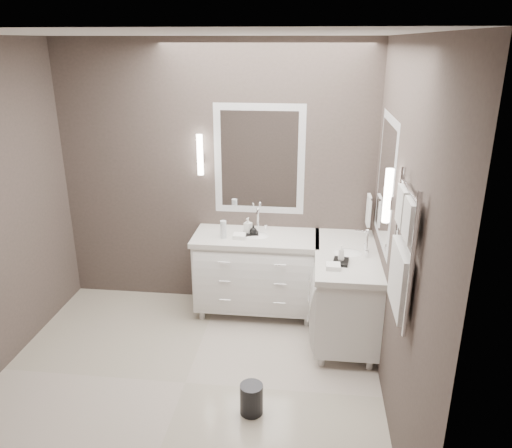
# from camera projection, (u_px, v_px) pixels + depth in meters

# --- Properties ---
(floor) EXTENTS (3.20, 3.00, 0.01)m
(floor) POSITION_uv_depth(u_px,v_px,m) (185.00, 383.00, 4.12)
(floor) COLOR beige
(floor) RESTS_ON ground
(ceiling) EXTENTS (3.20, 3.00, 0.01)m
(ceiling) POSITION_uv_depth(u_px,v_px,m) (165.00, 32.00, 3.19)
(ceiling) COLOR white
(ceiling) RESTS_ON wall_back
(wall_back) EXTENTS (3.20, 0.01, 2.70)m
(wall_back) POSITION_uv_depth(u_px,v_px,m) (215.00, 178.00, 5.06)
(wall_back) COLOR #493F3A
(wall_back) RESTS_ON floor
(wall_front) EXTENTS (3.20, 0.01, 2.70)m
(wall_front) POSITION_uv_depth(u_px,v_px,m) (89.00, 348.00, 2.25)
(wall_front) COLOR #493F3A
(wall_front) RESTS_ON floor
(wall_right) EXTENTS (0.01, 3.00, 2.70)m
(wall_right) POSITION_uv_depth(u_px,v_px,m) (400.00, 240.00, 3.48)
(wall_right) COLOR #493F3A
(wall_right) RESTS_ON floor
(vanity_back) EXTENTS (1.24, 0.59, 0.97)m
(vanity_back) POSITION_uv_depth(u_px,v_px,m) (256.00, 269.00, 5.05)
(vanity_back) COLOR white
(vanity_back) RESTS_ON floor
(vanity_right) EXTENTS (0.59, 1.24, 0.97)m
(vanity_right) POSITION_uv_depth(u_px,v_px,m) (345.00, 288.00, 4.65)
(vanity_right) COLOR white
(vanity_right) RESTS_ON floor
(mirror_back) EXTENTS (0.90, 0.02, 1.10)m
(mirror_back) POSITION_uv_depth(u_px,v_px,m) (259.00, 160.00, 4.92)
(mirror_back) COLOR white
(mirror_back) RESTS_ON wall_back
(mirror_right) EXTENTS (0.02, 0.90, 1.10)m
(mirror_right) POSITION_uv_depth(u_px,v_px,m) (386.00, 182.00, 4.16)
(mirror_right) COLOR white
(mirror_right) RESTS_ON wall_right
(sconce_back) EXTENTS (0.06, 0.06, 0.40)m
(sconce_back) POSITION_uv_depth(u_px,v_px,m) (200.00, 156.00, 4.91)
(sconce_back) COLOR white
(sconce_back) RESTS_ON wall_back
(sconce_right) EXTENTS (0.06, 0.06, 0.40)m
(sconce_right) POSITION_uv_depth(u_px,v_px,m) (388.00, 197.00, 3.61)
(sconce_right) COLOR white
(sconce_right) RESTS_ON wall_right
(towel_bar_corner) EXTENTS (0.03, 0.22, 0.30)m
(towel_bar_corner) POSITION_uv_depth(u_px,v_px,m) (369.00, 210.00, 4.84)
(towel_bar_corner) COLOR white
(towel_bar_corner) RESTS_ON wall_right
(towel_ladder) EXTENTS (0.06, 0.58, 0.90)m
(towel_ladder) POSITION_uv_depth(u_px,v_px,m) (402.00, 257.00, 3.10)
(towel_ladder) COLOR white
(towel_ladder) RESTS_ON wall_right
(waste_bin) EXTENTS (0.23, 0.23, 0.24)m
(waste_bin) POSITION_uv_depth(u_px,v_px,m) (251.00, 399.00, 3.75)
(waste_bin) COLOR black
(waste_bin) RESTS_ON floor
(amenity_tray_back) EXTENTS (0.16, 0.13, 0.02)m
(amenity_tray_back) POSITION_uv_depth(u_px,v_px,m) (251.00, 234.00, 4.93)
(amenity_tray_back) COLOR black
(amenity_tray_back) RESTS_ON vanity_back
(amenity_tray_right) EXTENTS (0.15, 0.19, 0.03)m
(amenity_tray_right) POSITION_uv_depth(u_px,v_px,m) (341.00, 262.00, 4.31)
(amenity_tray_right) COLOR black
(amenity_tray_right) RESTS_ON vanity_right
(water_bottle) EXTENTS (0.08, 0.08, 0.17)m
(water_bottle) POSITION_uv_depth(u_px,v_px,m) (223.00, 229.00, 4.83)
(water_bottle) COLOR silver
(water_bottle) RESTS_ON vanity_back
(soap_bottle_a) EXTENTS (0.09, 0.09, 0.15)m
(soap_bottle_a) POSITION_uv_depth(u_px,v_px,m) (248.00, 225.00, 4.92)
(soap_bottle_a) COLOR white
(soap_bottle_a) RESTS_ON amenity_tray_back
(soap_bottle_b) EXTENTS (0.09, 0.09, 0.09)m
(soap_bottle_b) POSITION_uv_depth(u_px,v_px,m) (253.00, 230.00, 4.88)
(soap_bottle_b) COLOR black
(soap_bottle_b) RESTS_ON amenity_tray_back
(soap_bottle_c) EXTENTS (0.07, 0.07, 0.14)m
(soap_bottle_c) POSITION_uv_depth(u_px,v_px,m) (341.00, 253.00, 4.28)
(soap_bottle_c) COLOR white
(soap_bottle_c) RESTS_ON amenity_tray_right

